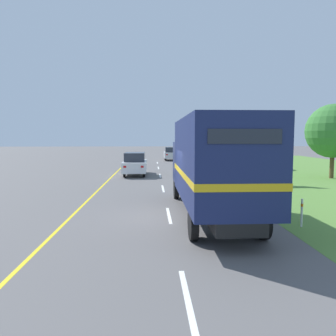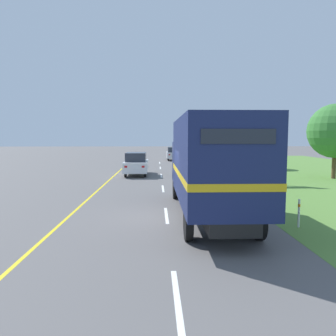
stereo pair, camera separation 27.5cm
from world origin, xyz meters
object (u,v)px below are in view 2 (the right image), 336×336
Objects in this scene: lead_car_white at (136,164)px; highway_sign at (269,157)px; horse_trailer_truck at (210,164)px; roadside_tree_mid at (242,133)px; lead_car_silver_ahead at (174,154)px; delineator_post at (299,212)px; roadside_tree_near at (336,131)px.

highway_sign is at bearing -33.38° from lead_car_white.
roadside_tree_mid is (6.52, 20.55, 1.45)m from horse_trailer_truck.
lead_car_silver_ahead is 12.54m from roadside_tree_mid.
highway_sign is (5.12, 8.42, -0.27)m from horse_trailer_truck.
lead_car_white reaches higher than delineator_post.
delineator_post is (6.32, -15.48, -0.42)m from lead_car_white.
delineator_post is at bearing -103.56° from highway_sign.
horse_trailer_truck reaches higher than delineator_post.
horse_trailer_truck is at bearing -75.88° from lead_car_white.
roadside_tree_near is 1.06× the size of roadside_tree_mid.
highway_sign is at bearing -78.04° from lead_car_silver_ahead.
lead_car_silver_ahead is 1.44× the size of highway_sign.
horse_trailer_truck is 9.28× the size of delineator_post.
horse_trailer_truck is at bearing -107.60° from roadside_tree_mid.
horse_trailer_truck is at bearing -121.31° from highway_sign.
horse_trailer_truck is 14.61m from lead_car_white.
highway_sign is at bearing -152.70° from roadside_tree_near.
horse_trailer_truck is 3.20× the size of highway_sign.
highway_sign is 10.12m from delineator_post.
highway_sign is 2.90× the size of delineator_post.
lead_car_white is 16.72m from delineator_post.
lead_car_white is 17.44m from lead_car_silver_ahead.
roadside_tree_near reaches higher than roadside_tree_mid.
roadside_tree_near is at bearing -63.99° from roadside_tree_mid.
lead_car_silver_ahead is 32.58m from delineator_post.
lead_car_silver_ahead is at bearing 89.43° from horse_trailer_truck.
lead_car_silver_ahead is 4.18× the size of delineator_post.
lead_car_silver_ahead is 0.77× the size of roadside_tree_mid.
lead_car_white is 10.42m from highway_sign.
horse_trailer_truck is 15.90m from roadside_tree_near.
roadside_tree_mid reaches higher than lead_car_white.
roadside_tree_mid is at bearing 72.40° from horse_trailer_truck.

